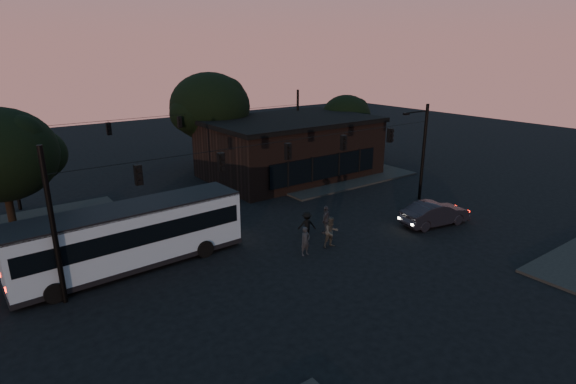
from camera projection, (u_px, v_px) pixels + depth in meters
ground at (330, 260)px, 25.39m from camera, size 120.00×120.00×0.00m
sidewalk_far_right at (327, 174)px, 42.90m from camera, size 14.00×10.00×0.15m
sidewalk_far_left at (15, 237)px, 28.22m from camera, size 14.00×10.00×0.15m
building at (290, 147)px, 41.94m from camera, size 15.40×10.41×5.40m
tree_behind at (210, 107)px, 42.70m from camera, size 7.60×7.60×9.43m
tree_right at (346, 116)px, 48.00m from camera, size 5.20×5.20×6.86m
tree_left at (0, 155)px, 25.80m from camera, size 6.40×6.40×8.30m
signal_rig_near at (288, 169)px, 27.13m from camera, size 26.24×0.30×7.50m
signal_rig_far at (181, 135)px, 39.50m from camera, size 26.24×0.30×7.50m
bus at (131, 234)px, 24.03m from camera, size 12.29×3.36×3.44m
car at (435, 213)px, 30.28m from camera, size 5.10×2.57×1.60m
pedestrian_a at (306, 241)px, 25.73m from camera, size 0.64×0.43×1.73m
pedestrian_b at (331, 232)px, 26.76m from camera, size 1.04×0.87×1.92m
pedestrian_c at (326, 219)px, 28.86m from camera, size 1.17×0.91×1.86m
pedestrian_d at (307, 225)px, 28.08m from camera, size 1.30×1.14×1.74m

